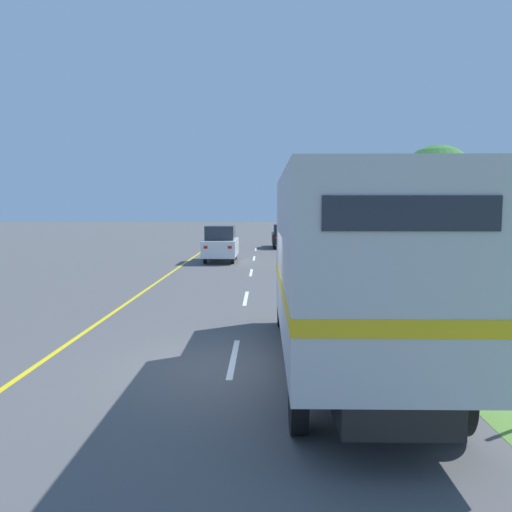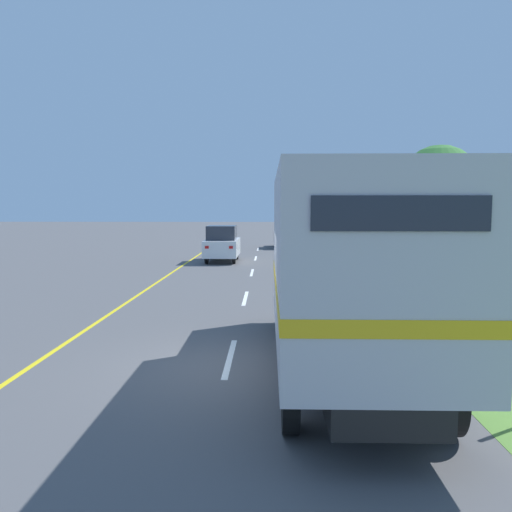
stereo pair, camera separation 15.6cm
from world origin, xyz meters
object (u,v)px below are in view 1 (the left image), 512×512
at_px(roadside_tree_mid, 436,185).
at_px(lead_car_black_ahead, 284,236).
at_px(horse_trailer_truck, 348,265).
at_px(highway_sign, 446,237).
at_px(roadside_tree_near, 477,199).
at_px(lead_car_white, 221,244).

bearing_deg(roadside_tree_mid, lead_car_black_ahead, 138.61).
height_order(horse_trailer_truck, highway_sign, horse_trailer_truck).
height_order(horse_trailer_truck, roadside_tree_near, roadside_tree_near).
height_order(highway_sign, roadside_tree_mid, roadside_tree_mid).
bearing_deg(roadside_tree_mid, horse_trailer_truck, -112.38).
distance_m(horse_trailer_truck, highway_sign, 9.84).
xyz_separation_m(highway_sign, roadside_tree_mid, (3.89, 12.62, 2.37)).
xyz_separation_m(horse_trailer_truck, highway_sign, (4.84, 8.57, 0.00)).
height_order(lead_car_white, highway_sign, highway_sign).
bearing_deg(roadside_tree_near, highway_sign, -122.14).
distance_m(lead_car_black_ahead, roadside_tree_mid, 12.13).
relative_size(horse_trailer_truck, roadside_tree_near, 1.52).
bearing_deg(horse_trailer_truck, highway_sign, 60.56).
relative_size(lead_car_black_ahead, highway_sign, 1.39).
height_order(horse_trailer_truck, lead_car_black_ahead, horse_trailer_truck).
relative_size(lead_car_white, roadside_tree_mid, 0.58).
height_order(roadside_tree_near, roadside_tree_mid, roadside_tree_mid).
xyz_separation_m(horse_trailer_truck, roadside_tree_near, (7.89, 13.44, 1.41)).
xyz_separation_m(lead_car_white, highway_sign, (8.74, -10.30, 0.96)).
bearing_deg(horse_trailer_truck, roadside_tree_mid, 67.62).
bearing_deg(lead_car_black_ahead, horse_trailer_truck, -90.00).
bearing_deg(highway_sign, roadside_tree_near, 57.86).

